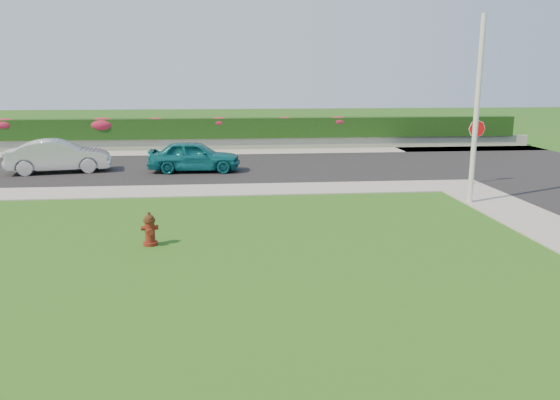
{
  "coord_description": "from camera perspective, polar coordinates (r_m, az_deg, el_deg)",
  "views": [
    {
      "loc": [
        -1.4,
        -9.93,
        3.9
      ],
      "look_at": [
        -0.13,
        3.32,
        0.9
      ],
      "focal_mm": 35.0,
      "sensor_mm": 36.0,
      "label": 1
    }
  ],
  "objects": [
    {
      "name": "fire_hydrant",
      "position": [
        13.27,
        -13.45,
        -3.03
      ],
      "size": [
        0.42,
        0.39,
        0.8
      ],
      "rotation": [
        0.0,
        0.0,
        0.16
      ],
      "color": "#50110C",
      "rests_on": "ground"
    },
    {
      "name": "hedge",
      "position": [
        30.65,
        -4.76,
        7.52
      ],
      "size": [
        32.0,
        0.9,
        1.1
      ],
      "primitive_type": "cube",
      "color": "black",
      "rests_on": "retaining_wall"
    },
    {
      "name": "flower_clump_e",
      "position": [
        30.69,
        0.46,
        8.22
      ],
      "size": [
        1.01,
        0.65,
        0.51
      ],
      "primitive_type": "ellipsoid",
      "color": "#B91F47",
      "rests_on": "hedge"
    },
    {
      "name": "sidewalk_beyond",
      "position": [
        29.19,
        -4.67,
        5.03
      ],
      "size": [
        34.0,
        2.0,
        0.04
      ],
      "primitive_type": "cube",
      "color": "gray",
      "rests_on": "ground"
    },
    {
      "name": "flower_clump_a",
      "position": [
        32.72,
        -26.78,
        7.04
      ],
      "size": [
        1.32,
        0.85,
        0.66
      ],
      "primitive_type": "ellipsoid",
      "color": "#B91F47",
      "rests_on": "hedge"
    },
    {
      "name": "flower_clump_c",
      "position": [
        30.77,
        -12.83,
        7.91
      ],
      "size": [
        1.05,
        0.67,
        0.52
      ],
      "primitive_type": "ellipsoid",
      "color": "#B91F47",
      "rests_on": "hedge"
    },
    {
      "name": "curb_corner",
      "position": [
        21.07,
        18.13,
        1.46
      ],
      "size": [
        2.0,
        2.0,
        0.04
      ],
      "primitive_type": "cube",
      "color": "gray",
      "rests_on": "ground"
    },
    {
      "name": "ground",
      "position": [
        10.76,
        2.41,
        -8.56
      ],
      "size": [
        120.0,
        120.0,
        0.0
      ],
      "primitive_type": "plane",
      "color": "black",
      "rests_on": "ground"
    },
    {
      "name": "stop_sign",
      "position": [
        21.37,
        19.83,
        6.2
      ],
      "size": [
        0.65,
        0.07,
        2.38
      ],
      "rotation": [
        0.0,
        0.0,
        -0.32
      ],
      "color": "slate",
      "rests_on": "ground"
    },
    {
      "name": "sedan_teal",
      "position": [
        23.1,
        -8.94,
        4.55
      ],
      "size": [
        3.84,
        1.66,
        1.29
      ],
      "primitive_type": "imported",
      "rotation": [
        0.0,
        0.0,
        1.53
      ],
      "color": "#0D5F6A",
      "rests_on": "street_far"
    },
    {
      "name": "sedan_silver",
      "position": [
        24.43,
        -22.11,
        4.28
      ],
      "size": [
        4.29,
        2.16,
        1.35
      ],
      "primitive_type": "imported",
      "rotation": [
        0.0,
        0.0,
        1.76
      ],
      "color": "#B3B7BC",
      "rests_on": "street_far"
    },
    {
      "name": "flower_clump_d",
      "position": [
        30.53,
        -6.39,
        8.06
      ],
      "size": [
        1.16,
        0.75,
        0.58
      ],
      "primitive_type": "ellipsoid",
      "color": "#B91F47",
      "rests_on": "hedge"
    },
    {
      "name": "flower_clump_b",
      "position": [
        31.26,
        -18.06,
        7.5
      ],
      "size": [
        1.52,
        0.98,
        0.76
      ],
      "primitive_type": "ellipsoid",
      "color": "#B91F47",
      "rests_on": "hedge"
    },
    {
      "name": "sidewalk_far",
      "position": [
        19.86,
        -18.76,
        0.76
      ],
      "size": [
        24.0,
        2.0,
        0.04
      ],
      "primitive_type": "cube",
      "color": "gray",
      "rests_on": "ground"
    },
    {
      "name": "flower_clump_f",
      "position": [
        31.15,
        6.11,
        8.15
      ],
      "size": [
        1.18,
        0.76,
        0.59
      ],
      "primitive_type": "ellipsoid",
      "color": "#B91F47",
      "rests_on": "hedge"
    },
    {
      "name": "utility_pole",
      "position": [
        17.91,
        19.85,
        8.66
      ],
      "size": [
        0.16,
        0.16,
        5.74
      ],
      "primitive_type": "cylinder",
      "color": "silver",
      "rests_on": "ground"
    },
    {
      "name": "retaining_wall",
      "position": [
        30.64,
        -4.72,
        5.92
      ],
      "size": [
        34.0,
        0.4,
        0.6
      ],
      "primitive_type": "cube",
      "color": "gray",
      "rests_on": "ground"
    },
    {
      "name": "street_far",
      "position": [
        24.51,
        -13.88,
        3.22
      ],
      "size": [
        26.0,
        8.0,
        0.04
      ],
      "primitive_type": "cube",
      "color": "black",
      "rests_on": "ground"
    }
  ]
}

